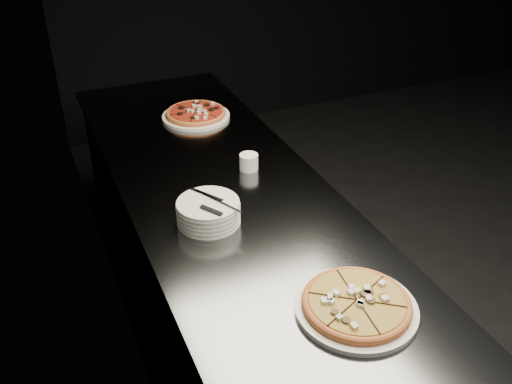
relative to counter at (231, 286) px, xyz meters
name	(u,v)px	position (x,y,z in m)	size (l,w,h in m)	color
wall_left	(110,82)	(-0.37, 0.00, 0.94)	(0.02, 5.00, 2.80)	black
counter	(231,286)	(0.00, 0.00, 0.00)	(0.74, 2.44, 0.92)	#595C60
pizza_mushroom	(356,305)	(0.10, -0.73, 0.48)	(0.40, 0.40, 0.04)	white
pizza_tomato	(196,114)	(0.10, 0.67, 0.48)	(0.31, 0.31, 0.04)	white
plate_stack	(208,212)	(-0.13, -0.16, 0.50)	(0.21, 0.21, 0.08)	white
cutlery	(212,203)	(-0.12, -0.18, 0.54)	(0.10, 0.22, 0.01)	silver
ramekin	(249,162)	(0.14, 0.12, 0.49)	(0.07, 0.07, 0.06)	white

